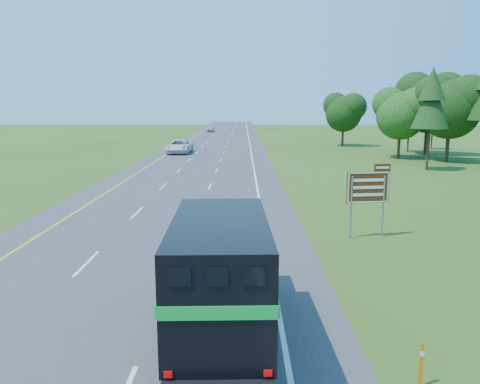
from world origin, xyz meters
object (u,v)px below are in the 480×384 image
(white_suv, at_px, (179,146))
(exit_sign, at_px, (369,190))
(horse_truck, at_px, (221,272))
(far_car, at_px, (210,129))

(white_suv, bearing_deg, exit_sign, -68.46)
(horse_truck, xyz_separation_m, white_suv, (-7.83, 49.95, -0.92))
(exit_sign, bearing_deg, horse_truck, -131.79)
(white_suv, bearing_deg, far_car, 91.27)
(horse_truck, relative_size, white_suv, 1.20)
(white_suv, relative_size, far_car, 1.52)
(white_suv, distance_m, far_car, 51.40)
(far_car, height_order, exit_sign, exit_sign)
(white_suv, distance_m, exit_sign, 42.65)
(far_car, bearing_deg, horse_truck, -85.07)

